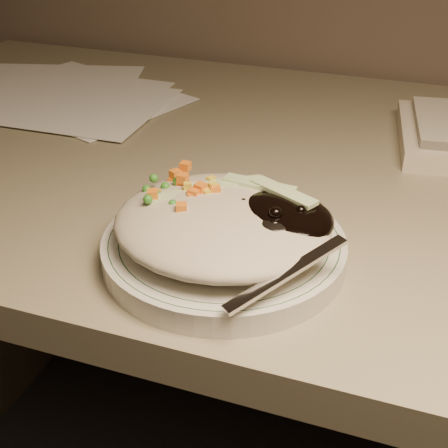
% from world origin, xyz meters
% --- Properties ---
extents(desk, '(1.40, 0.70, 0.74)m').
position_xyz_m(desk, '(0.00, 1.38, 0.54)').
color(desk, gray).
rests_on(desk, ground).
extents(plate, '(0.22, 0.22, 0.02)m').
position_xyz_m(plate, '(-0.05, 1.16, 0.75)').
color(plate, silver).
rests_on(plate, desk).
extents(plate_rim, '(0.21, 0.21, 0.00)m').
position_xyz_m(plate_rim, '(-0.05, 1.16, 0.76)').
color(plate_rim, '#144723').
rests_on(plate_rim, plate).
extents(meal, '(0.21, 0.19, 0.05)m').
position_xyz_m(meal, '(-0.04, 1.16, 0.78)').
color(meal, '#B9B196').
rests_on(meal, plate).
extents(papers, '(0.43, 0.31, 0.00)m').
position_xyz_m(papers, '(-0.43, 1.49, 0.74)').
color(papers, white).
rests_on(papers, desk).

